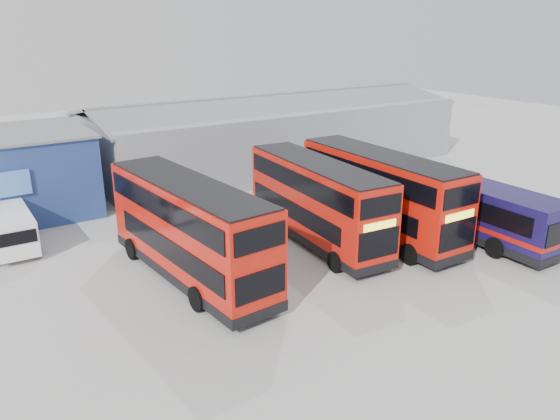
% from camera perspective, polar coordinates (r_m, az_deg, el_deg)
% --- Properties ---
extents(ground_plane, '(120.00, 120.00, 0.00)m').
position_cam_1_polar(ground_plane, '(27.17, 7.73, -6.06)').
color(ground_plane, '#A1A19C').
rests_on(ground_plane, ground).
extents(maintenance_shed, '(30.50, 12.00, 5.89)m').
position_cam_1_polar(maintenance_shed, '(46.35, -0.71, 8.06)').
color(maintenance_shed, gray).
rests_on(maintenance_shed, ground).
extents(double_decker_left, '(3.57, 11.36, 4.73)m').
position_cam_1_polar(double_decker_left, '(25.31, -9.43, -2.28)').
color(double_decker_left, red).
rests_on(double_decker_left, ground).
extents(double_decker_centre, '(3.37, 10.82, 4.51)m').
position_cam_1_polar(double_decker_centre, '(29.34, 3.89, 0.72)').
color(double_decker_centre, red).
rests_on(double_decker_centre, ground).
extents(double_decker_right, '(3.04, 11.22, 4.71)m').
position_cam_1_polar(double_decker_right, '(30.69, 10.36, 1.48)').
color(double_decker_right, red).
rests_on(double_decker_right, ground).
extents(single_decker_blue, '(2.99, 11.66, 3.14)m').
position_cam_1_polar(single_decker_blue, '(32.44, 18.61, 0.27)').
color(single_decker_blue, '#100E3F').
rests_on(single_decker_blue, ground).
extents(panel_van, '(2.09, 4.84, 2.11)m').
position_cam_1_polar(panel_van, '(31.86, -26.24, -1.81)').
color(panel_van, white).
rests_on(panel_van, ground).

